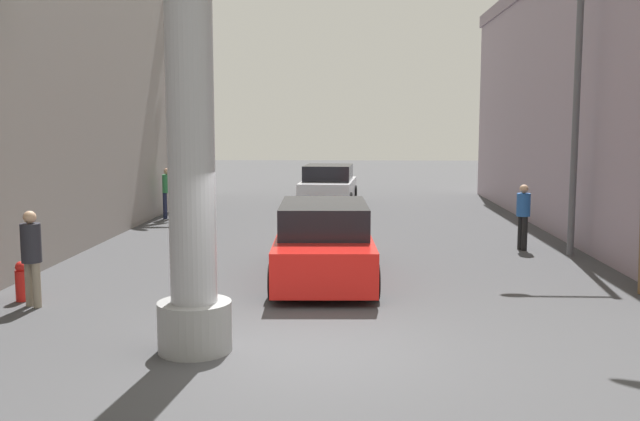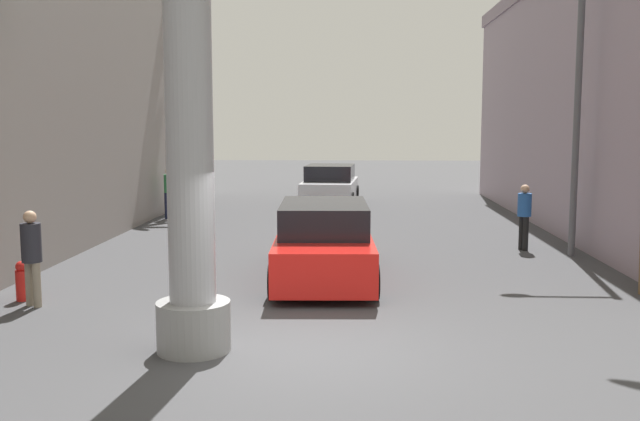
{
  "view_description": "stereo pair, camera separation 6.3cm",
  "coord_description": "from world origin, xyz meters",
  "px_view_note": "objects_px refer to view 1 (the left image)",
  "views": [
    {
      "loc": [
        0.59,
        -9.62,
        3.13
      ],
      "look_at": [
        0.0,
        3.76,
        1.51
      ],
      "focal_mm": 40.0,
      "sensor_mm": 36.0,
      "label": 1
    },
    {
      "loc": [
        0.65,
        -9.61,
        3.13
      ],
      "look_at": [
        0.0,
        3.76,
        1.51
      ],
      "focal_mm": 40.0,
      "sensor_mm": 36.0,
      "label": 2
    }
  ],
  "objects_px": {
    "car_far": "(328,186)",
    "palm_tree_far_left": "(188,60)",
    "pedestrian_curb_left": "(31,251)",
    "street_lamp": "(563,83)",
    "pedestrian_mid_right": "(523,212)",
    "pedestrian_far_left": "(168,189)",
    "car_lead": "(324,243)",
    "fire_hydrant": "(22,281)"
  },
  "relations": [
    {
      "from": "palm_tree_far_left",
      "to": "pedestrian_curb_left",
      "type": "relative_size",
      "value": 5.52
    },
    {
      "from": "pedestrian_curb_left",
      "to": "pedestrian_mid_right",
      "type": "xyz_separation_m",
      "value": [
        9.78,
        6.03,
        -0.0
      ]
    },
    {
      "from": "street_lamp",
      "to": "car_far",
      "type": "height_order",
      "value": "street_lamp"
    },
    {
      "from": "palm_tree_far_left",
      "to": "fire_hydrant",
      "type": "height_order",
      "value": "palm_tree_far_left"
    },
    {
      "from": "car_far",
      "to": "palm_tree_far_left",
      "type": "relative_size",
      "value": 0.48
    },
    {
      "from": "palm_tree_far_left",
      "to": "pedestrian_mid_right",
      "type": "bearing_deg",
      "value": -41.22
    },
    {
      "from": "street_lamp",
      "to": "car_far",
      "type": "distance_m",
      "value": 12.69
    },
    {
      "from": "palm_tree_far_left",
      "to": "pedestrian_far_left",
      "type": "distance_m",
      "value": 5.83
    },
    {
      "from": "fire_hydrant",
      "to": "palm_tree_far_left",
      "type": "bearing_deg",
      "value": 91.18
    },
    {
      "from": "palm_tree_far_left",
      "to": "pedestrian_mid_right",
      "type": "distance_m",
      "value": 14.65
    },
    {
      "from": "street_lamp",
      "to": "fire_hydrant",
      "type": "relative_size",
      "value": 9.43
    },
    {
      "from": "street_lamp",
      "to": "palm_tree_far_left",
      "type": "relative_size",
      "value": 0.74
    },
    {
      "from": "street_lamp",
      "to": "pedestrian_mid_right",
      "type": "xyz_separation_m",
      "value": [
        -0.66,
        0.67,
        -3.13
      ]
    },
    {
      "from": "car_lead",
      "to": "pedestrian_curb_left",
      "type": "height_order",
      "value": "pedestrian_curb_left"
    },
    {
      "from": "pedestrian_far_left",
      "to": "palm_tree_far_left",
      "type": "bearing_deg",
      "value": 90.79
    },
    {
      "from": "street_lamp",
      "to": "pedestrian_curb_left",
      "type": "bearing_deg",
      "value": -152.82
    },
    {
      "from": "palm_tree_far_left",
      "to": "pedestrian_far_left",
      "type": "height_order",
      "value": "palm_tree_far_left"
    },
    {
      "from": "car_far",
      "to": "pedestrian_far_left",
      "type": "xyz_separation_m",
      "value": [
        -5.22,
        -4.52,
        0.26
      ]
    },
    {
      "from": "car_far",
      "to": "pedestrian_mid_right",
      "type": "height_order",
      "value": "pedestrian_mid_right"
    },
    {
      "from": "palm_tree_far_left",
      "to": "street_lamp",
      "type": "bearing_deg",
      "value": -41.5
    },
    {
      "from": "street_lamp",
      "to": "car_far",
      "type": "bearing_deg",
      "value": 118.6
    },
    {
      "from": "street_lamp",
      "to": "car_far",
      "type": "xyz_separation_m",
      "value": [
        -5.86,
        10.74,
        -3.36
      ]
    },
    {
      "from": "car_lead",
      "to": "car_far",
      "type": "bearing_deg",
      "value": 91.45
    },
    {
      "from": "pedestrian_mid_right",
      "to": "car_lead",
      "type": "bearing_deg",
      "value": -144.04
    },
    {
      "from": "car_far",
      "to": "pedestrian_curb_left",
      "type": "relative_size",
      "value": 2.63
    },
    {
      "from": "car_lead",
      "to": "pedestrian_far_left",
      "type": "distance_m",
      "value": 10.64
    },
    {
      "from": "pedestrian_curb_left",
      "to": "pedestrian_mid_right",
      "type": "distance_m",
      "value": 11.49
    },
    {
      "from": "car_far",
      "to": "pedestrian_far_left",
      "type": "relative_size",
      "value": 2.59
    },
    {
      "from": "car_far",
      "to": "pedestrian_mid_right",
      "type": "distance_m",
      "value": 11.33
    },
    {
      "from": "street_lamp",
      "to": "car_lead",
      "type": "distance_m",
      "value": 7.06
    },
    {
      "from": "car_lead",
      "to": "pedestrian_curb_left",
      "type": "bearing_deg",
      "value": -152.97
    },
    {
      "from": "car_far",
      "to": "fire_hydrant",
      "type": "distance_m",
      "value": 16.48
    },
    {
      "from": "pedestrian_far_left",
      "to": "fire_hydrant",
      "type": "relative_size",
      "value": 2.36
    },
    {
      "from": "car_lead",
      "to": "fire_hydrant",
      "type": "distance_m",
      "value": 5.73
    },
    {
      "from": "palm_tree_far_left",
      "to": "pedestrian_far_left",
      "type": "bearing_deg",
      "value": -89.21
    },
    {
      "from": "pedestrian_far_left",
      "to": "pedestrian_mid_right",
      "type": "distance_m",
      "value": 11.8
    },
    {
      "from": "pedestrian_curb_left",
      "to": "car_far",
      "type": "bearing_deg",
      "value": 74.11
    },
    {
      "from": "car_lead",
      "to": "street_lamp",
      "type": "bearing_deg",
      "value": 27.31
    },
    {
      "from": "palm_tree_far_left",
      "to": "pedestrian_curb_left",
      "type": "height_order",
      "value": "palm_tree_far_left"
    },
    {
      "from": "street_lamp",
      "to": "fire_hydrant",
      "type": "bearing_deg",
      "value": -155.31
    },
    {
      "from": "street_lamp",
      "to": "pedestrian_far_left",
      "type": "height_order",
      "value": "street_lamp"
    },
    {
      "from": "pedestrian_mid_right",
      "to": "fire_hydrant",
      "type": "xyz_separation_m",
      "value": [
        -10.16,
        -5.65,
        -0.61
      ]
    }
  ]
}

